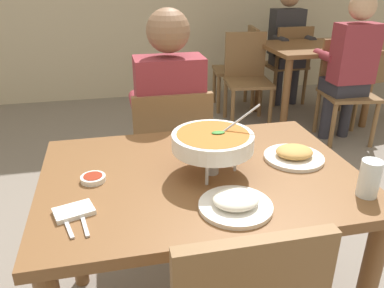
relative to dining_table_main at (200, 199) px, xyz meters
name	(u,v)px	position (x,y,z in m)	size (l,w,h in m)	color
dining_table_main	(200,199)	(0.00, 0.00, 0.00)	(1.19, 0.84, 0.78)	brown
chair_diner_main	(171,155)	(0.00, 0.71, -0.14)	(0.44, 0.44, 0.90)	brown
diner_main	(169,114)	(0.00, 0.74, 0.09)	(0.40, 0.45, 1.31)	#2D2D38
curry_bowl	(213,142)	(0.04, -0.02, 0.25)	(0.33, 0.30, 0.26)	silver
rice_plate	(236,203)	(0.05, -0.26, 0.14)	(0.24, 0.24, 0.06)	white
appetizer_plate	(294,155)	(0.39, 0.02, 0.14)	(0.24, 0.24, 0.06)	white
sauce_dish	(93,178)	(-0.40, 0.02, 0.13)	(0.09, 0.09, 0.02)	white
napkin_folded	(74,211)	(-0.45, -0.18, 0.13)	(0.12, 0.08, 0.02)	white
fork_utensil	(66,223)	(-0.47, -0.23, 0.13)	(0.01, 0.17, 0.01)	silver
spoon_utensil	(83,220)	(-0.42, -0.23, 0.13)	(0.01, 0.17, 0.01)	silver
drink_glass	(369,180)	(0.51, -0.28, 0.18)	(0.07, 0.07, 0.13)	silver
dining_table_far	(314,60)	(1.75, 2.32, -0.02)	(1.00, 0.80, 0.78)	brown
chair_bg_left	(345,84)	(1.81, 1.83, -0.14)	(0.50, 0.50, 0.90)	brown
chair_bg_middle	(288,61)	(1.74, 2.86, -0.14)	(0.45, 0.45, 0.90)	brown
chair_bg_right	(247,73)	(1.07, 2.42, -0.14)	(0.49, 0.49, 0.90)	brown
chair_bg_corner	(242,64)	(1.17, 2.83, -0.14)	(0.50, 0.50, 0.90)	brown
chair_bg_window	(379,71)	(2.45, 2.22, -0.14)	(0.50, 0.50, 0.90)	brown
patron_bg_left	(351,61)	(1.76, 1.72, 0.09)	(0.40, 0.45, 1.31)	#2D2D38
patron_bg_middle	(287,39)	(1.72, 2.91, 0.09)	(0.40, 0.45, 1.31)	#2D2D38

